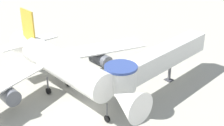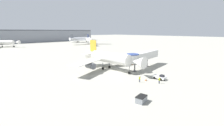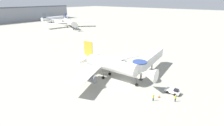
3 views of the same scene
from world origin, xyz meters
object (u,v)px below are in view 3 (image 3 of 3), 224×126
background_jet_gray_tail (54,18)px  jet_bridge (148,60)px  pushback_tug_white (173,91)px  ground_crew_wing_walker (176,98)px  main_airplane (110,65)px  traffic_cone_starboard_wing (135,66)px  ground_crew_marshaller (153,97)px  background_jet_navy_tail (69,22)px  traffic_cone_near_nose (159,96)px

background_jet_gray_tail → jet_bridge: bearing=155.0°
pushback_tug_white → ground_crew_wing_walker: size_ratio=2.06×
main_airplane → traffic_cone_starboard_wing: (12.43, -0.91, -3.95)m
main_airplane → pushback_tug_white: bearing=-84.1°
pushback_tug_white → background_jet_gray_tail: background_jet_gray_tail is taller
pushback_tug_white → traffic_cone_starboard_wing: pushback_tug_white is taller
main_airplane → background_jet_gray_tail: bearing=59.3°
traffic_cone_starboard_wing → ground_crew_wing_walker: 23.15m
pushback_tug_white → ground_crew_marshaller: ground_crew_marshaller is taller
ground_crew_marshaller → ground_crew_wing_walker: size_ratio=0.96×
traffic_cone_starboard_wing → background_jet_navy_tail: (42.41, 90.59, 4.25)m
main_airplane → traffic_cone_starboard_wing: bearing=-7.9°
pushback_tug_white → background_jet_navy_tail: (51.73, 108.09, 3.98)m
ground_crew_marshaller → ground_crew_wing_walker: bearing=-11.6°
traffic_cone_starboard_wing → background_jet_gray_tail: background_jet_gray_tail is taller
traffic_cone_starboard_wing → ground_crew_marshaller: size_ratio=0.48×
traffic_cone_near_nose → jet_bridge: bearing=40.2°
pushback_tug_white → ground_crew_wing_walker: bearing=-150.2°
pushback_tug_white → background_jet_gray_tail: bearing=68.5°
ground_crew_marshaller → background_jet_navy_tail: background_jet_navy_tail is taller
ground_crew_marshaller → background_jet_gray_tail: size_ratio=0.06×
jet_bridge → traffic_cone_starboard_wing: size_ratio=24.65×
pushback_tug_white → ground_crew_marshaller: bearing=161.4°
main_airplane → background_jet_navy_tail: bearing=54.9°
pushback_tug_white → ground_crew_wing_walker: 3.89m
background_jet_navy_tail → traffic_cone_near_nose: bearing=-91.8°
jet_bridge → traffic_cone_near_nose: jet_bridge is taller
pushback_tug_white → traffic_cone_near_nose: size_ratio=4.46×
ground_crew_marshaller → traffic_cone_near_nose: bearing=33.1°
main_airplane → traffic_cone_starboard_wing: main_airplane is taller
pushback_tug_white → traffic_cone_starboard_wing: size_ratio=4.50×
main_airplane → jet_bridge: 12.48m
ground_crew_marshaller → pushback_tug_white: bearing=22.5°
pushback_tug_white → ground_crew_wing_walker: ground_crew_wing_walker is taller
ground_crew_wing_walker → ground_crew_marshaller: bearing=170.8°
main_airplane → ground_crew_wing_walker: (-0.30, -20.24, -3.30)m
ground_crew_marshaller → background_jet_gray_tail: (68.82, 144.20, 3.37)m
jet_bridge → ground_crew_marshaller: 16.63m
main_airplane → ground_crew_marshaller: main_airplane is taller
traffic_cone_starboard_wing → background_jet_gray_tail: 139.61m
background_jet_gray_tail → traffic_cone_starboard_wing: bearing=154.9°
jet_bridge → background_jet_navy_tail: (44.59, 96.79, 0.07)m
jet_bridge → traffic_cone_near_nose: size_ratio=24.44×
traffic_cone_near_nose → background_jet_gray_tail: size_ratio=0.03×
pushback_tug_white → main_airplane: bearing=101.2°
traffic_cone_starboard_wing → ground_crew_wing_walker: (-12.72, -19.33, 0.65)m
jet_bridge → background_jet_gray_tail: 146.10m
pushback_tug_white → traffic_cone_near_nose: bearing=155.5°
jet_bridge → ground_crew_wing_walker: bearing=-136.3°
background_jet_gray_tail → background_jet_navy_tail: size_ratio=0.82×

